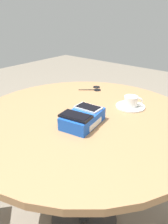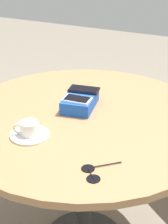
# 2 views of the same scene
# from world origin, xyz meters

# --- Properties ---
(round_table) EXTENTS (1.14, 1.14, 0.75)m
(round_table) POSITION_xyz_m (0.00, 0.00, 0.65)
(round_table) COLOR #2D2D2D
(round_table) RESTS_ON ground_plane
(phone_box) EXTENTS (0.23, 0.16, 0.06)m
(phone_box) POSITION_xyz_m (-0.07, -0.05, 0.78)
(phone_box) COLOR blue
(phone_box) RESTS_ON round_table
(phone_black) EXTENTS (0.09, 0.15, 0.01)m
(phone_black) POSITION_xyz_m (-0.13, -0.06, 0.81)
(phone_black) COLOR black
(phone_black) RESTS_ON phone_box
(phone_white) EXTENTS (0.08, 0.12, 0.01)m
(phone_white) POSITION_xyz_m (-0.02, -0.04, 0.81)
(phone_white) COLOR silver
(phone_white) RESTS_ON phone_box
(saucer) EXTENTS (0.16, 0.16, 0.01)m
(saucer) POSITION_xyz_m (0.24, -0.13, 0.75)
(saucer) COLOR white
(saucer) RESTS_ON round_table
(coffee_cup) EXTENTS (0.07, 0.10, 0.05)m
(coffee_cup) POSITION_xyz_m (0.24, -0.13, 0.79)
(coffee_cup) COLOR white
(coffee_cup) RESTS_ON saucer
(sunglasses) EXTENTS (0.15, 0.12, 0.01)m
(sunglasses) POSITION_xyz_m (0.36, 0.20, 0.75)
(sunglasses) COLOR black
(sunglasses) RESTS_ON round_table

